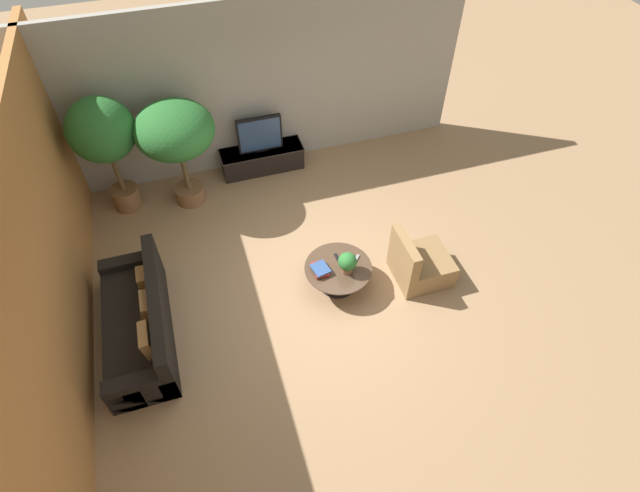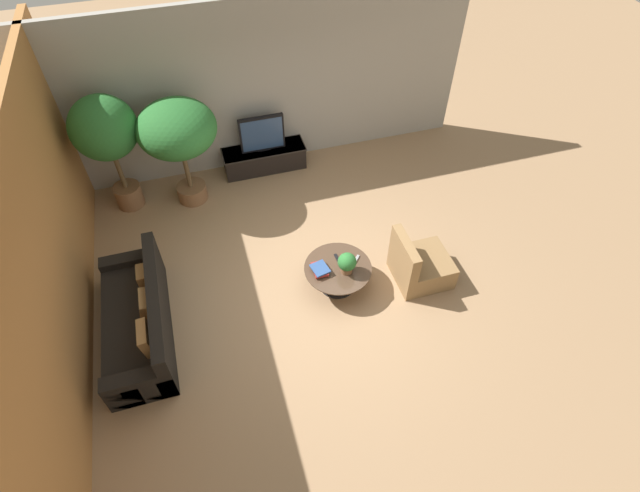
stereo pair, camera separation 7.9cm
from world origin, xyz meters
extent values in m
plane|color=#9E7A56|center=(0.00, 0.00, 0.00)|extent=(24.00, 24.00, 0.00)
cube|color=#A39E93|center=(0.00, 3.26, 1.50)|extent=(7.40, 0.12, 3.00)
cube|color=#B2753D|center=(-3.26, 0.20, 1.50)|extent=(0.12, 7.40, 3.00)
cube|color=black|center=(-0.11, 2.94, 0.22)|extent=(1.49, 0.48, 0.44)
cube|color=#2D2823|center=(-0.11, 2.94, 0.43)|extent=(1.52, 0.50, 0.02)
cube|color=black|center=(-0.11, 2.94, 0.77)|extent=(0.80, 0.08, 0.67)
cube|color=navy|center=(-0.11, 2.90, 0.77)|extent=(0.74, 0.00, 0.61)
cube|color=black|center=(-0.11, 2.94, 0.45)|extent=(0.24, 0.13, 0.02)
cylinder|color=black|center=(0.34, -0.10, 0.01)|extent=(0.54, 0.54, 0.02)
cylinder|color=black|center=(0.34, -0.10, 0.19)|extent=(0.10, 0.10, 0.38)
cylinder|color=#4C3828|center=(0.34, -0.10, 0.39)|extent=(0.99, 0.99, 0.02)
cube|color=black|center=(-2.55, -0.14, 0.21)|extent=(0.84, 2.18, 0.42)
cube|color=black|center=(-2.21, -0.14, 0.63)|extent=(0.16, 2.18, 0.42)
cube|color=black|center=(-2.55, 0.85, 0.27)|extent=(0.84, 0.20, 0.54)
cube|color=black|center=(-2.55, -1.12, 0.27)|extent=(0.84, 0.20, 0.54)
cube|color=olive|center=(-2.37, 0.39, 0.55)|extent=(0.13, 0.29, 0.26)
cube|color=olive|center=(-2.37, -0.14, 0.58)|extent=(0.18, 0.36, 0.34)
cube|color=olive|center=(-2.37, -0.66, 0.59)|extent=(0.17, 0.39, 0.36)
cube|color=olive|center=(1.60, -0.31, 0.20)|extent=(0.80, 0.76, 0.40)
cube|color=olive|center=(1.27, -0.31, 0.63)|extent=(0.14, 0.76, 0.46)
cylinder|color=brown|center=(-2.56, 2.63, 0.20)|extent=(0.45, 0.45, 0.40)
cylinder|color=brown|center=(-2.56, 2.63, 0.73)|extent=(0.08, 0.08, 0.67)
ellipsoid|color=#286B2D|center=(-2.56, 2.63, 1.57)|extent=(1.03, 1.03, 1.01)
cylinder|color=brown|center=(-1.51, 2.47, 0.14)|extent=(0.51, 0.51, 0.28)
cylinder|color=brown|center=(-1.51, 2.47, 0.65)|extent=(0.08, 0.08, 0.74)
ellipsoid|color=#286B2D|center=(-1.51, 2.47, 1.46)|extent=(1.26, 1.26, 0.86)
cylinder|color=brown|center=(0.43, -0.21, 0.45)|extent=(0.17, 0.17, 0.10)
sphere|color=#286B2D|center=(0.43, -0.21, 0.61)|extent=(0.27, 0.27, 0.27)
cube|color=gold|center=(0.07, -0.08, 0.41)|extent=(0.17, 0.25, 0.02)
cube|color=#A32823|center=(0.06, -0.09, 0.44)|extent=(0.20, 0.29, 0.04)
cube|color=#2D4C84|center=(0.06, -0.10, 0.47)|extent=(0.27, 0.30, 0.02)
cube|color=black|center=(0.38, 0.07, 0.41)|extent=(0.05, 0.16, 0.02)
cube|color=gray|center=(0.64, -0.03, 0.41)|extent=(0.14, 0.14, 0.02)
camera|label=1|loc=(-1.32, -4.46, 5.97)|focal=28.00mm
camera|label=2|loc=(-1.24, -4.48, 5.97)|focal=28.00mm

